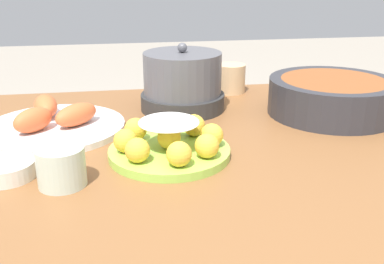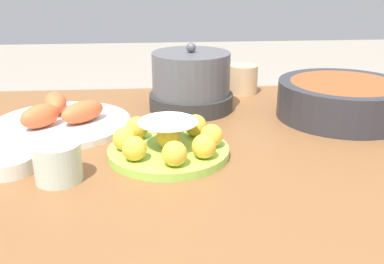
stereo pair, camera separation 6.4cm
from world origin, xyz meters
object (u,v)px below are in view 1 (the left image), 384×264
cake_plate (170,142)px  serving_bowl (332,96)px  cup_far (231,78)px  warming_pot (183,82)px  sauce_bowl (6,169)px  dining_table (213,191)px  cup_near (61,167)px  seafood_platter (54,122)px

cake_plate → serving_bowl: size_ratio=0.76×
cup_far → warming_pot: 0.21m
warming_pot → sauce_bowl: bearing=-136.6°
cup_far → serving_bowl: bearing=-50.2°
cake_plate → dining_table: bearing=20.8°
cup_near → cup_far: bearing=51.3°
cake_plate → cup_far: cup_far is taller
serving_bowl → warming_pot: warming_pot is taller
sauce_bowl → dining_table: bearing=11.9°
cake_plate → seafood_platter: cake_plate is taller
sauce_bowl → cup_far: cup_far is taller
sauce_bowl → warming_pot: size_ratio=0.48×
serving_bowl → warming_pot: (-0.35, 0.10, 0.02)m
dining_table → cake_plate: size_ratio=5.55×
serving_bowl → cup_far: (-0.20, 0.23, -0.01)m
cup_far → warming_pot: size_ratio=0.38×
cake_plate → serving_bowl: serving_bowl is taller
cake_plate → cup_near: 0.21m
dining_table → cake_plate: cake_plate is taller
seafood_platter → warming_pot: size_ratio=1.46×
sauce_bowl → cake_plate: bearing=8.9°
seafood_platter → dining_table: bearing=-24.2°
warming_pot → cup_far: bearing=40.7°
cup_far → dining_table: bearing=-108.6°
cake_plate → cup_near: bearing=-154.5°
serving_bowl → seafood_platter: 0.66m
sauce_bowl → cup_far: (0.52, 0.47, 0.02)m
cake_plate → sauce_bowl: 0.29m
serving_bowl → cup_near: size_ratio=3.82×
dining_table → cup_far: size_ratio=15.97×
seafood_platter → cup_near: (0.05, -0.28, 0.02)m
seafood_platter → cup_near: 0.28m
cup_far → cup_near: bearing=-128.7°
seafood_platter → cup_near: cup_near is taller
dining_table → cup_far: bearing=71.4°
cake_plate → sauce_bowl: size_ratio=2.32×
serving_bowl → sauce_bowl: (-0.71, -0.24, -0.03)m
dining_table → serving_bowl: 0.39m
dining_table → seafood_platter: bearing=155.8°
cake_plate → sauce_bowl: cake_plate is taller
cup_near → warming_pot: 0.46m
cup_near → cup_far: 0.67m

